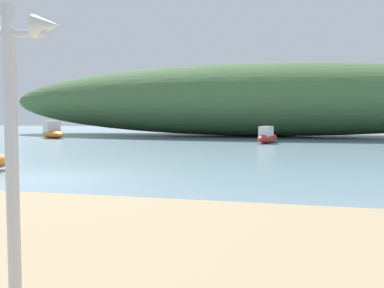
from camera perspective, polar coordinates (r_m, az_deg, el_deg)
The scene contains 4 objects.
ground_plane at distance 14.77m, azimuth -16.92°, elevation -4.19°, with size 120.00×120.00×0.00m, color #7A99A8.
distant_hill at distance 42.86m, azimuth 8.37°, elevation 5.64°, with size 51.21×13.43×6.86m, color #476B3D.
motorboat_west_reach at distance 31.89m, azimuth 9.68°, elevation 0.93°, with size 1.74×3.32×1.21m.
motorboat_centre_water at distance 40.24m, azimuth -17.55°, elevation 1.49°, with size 3.97×3.62×1.49m.
Camera 1 is at (7.57, -12.53, 2.00)m, focal length 41.30 mm.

